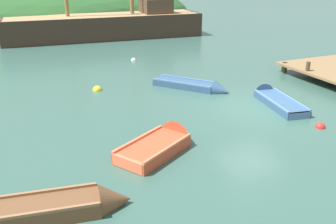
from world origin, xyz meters
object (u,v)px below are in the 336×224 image
at_px(rowboat_far, 56,210).
at_px(buoy_red, 320,127).
at_px(rowboat_outer_left, 196,87).
at_px(buoy_white, 134,60).
at_px(buoy_yellow, 97,90).
at_px(rowboat_portside, 163,145).
at_px(sailing_ship, 107,29).
at_px(rowboat_near_dock, 273,100).

bearing_deg(rowboat_far, buoy_red, 17.05).
relative_size(rowboat_outer_left, buoy_white, 10.66).
bearing_deg(buoy_yellow, rowboat_outer_left, -21.21).
distance_m(rowboat_far, buoy_yellow, 9.38).
bearing_deg(rowboat_far, buoy_yellow, 78.85).
distance_m(rowboat_outer_left, buoy_white, 6.61).
bearing_deg(rowboat_outer_left, rowboat_far, -84.64).
height_order(rowboat_portside, buoy_red, rowboat_portside).
distance_m(rowboat_outer_left, buoy_yellow, 4.54).
xyz_separation_m(sailing_ship, rowboat_portside, (-3.56, -19.71, -0.54)).
bearing_deg(buoy_red, rowboat_portside, 172.75).
distance_m(rowboat_near_dock, rowboat_outer_left, 3.62).
bearing_deg(buoy_white, sailing_ship, 86.02).
distance_m(sailing_ship, rowboat_portside, 20.04).
height_order(rowboat_portside, buoy_white, rowboat_portside).
height_order(rowboat_near_dock, buoy_white, rowboat_near_dock).
relative_size(rowboat_portside, rowboat_far, 0.82).
distance_m(sailing_ship, rowboat_far, 23.01).
height_order(rowboat_far, buoy_white, rowboat_far).
bearing_deg(rowboat_far, rowboat_outer_left, 52.71).
relative_size(rowboat_portside, buoy_yellow, 7.33).
distance_m(sailing_ship, rowboat_near_dock, 17.74).
relative_size(rowboat_portside, rowboat_outer_left, 0.93).
distance_m(buoy_white, buoy_red, 12.65).
distance_m(rowboat_portside, rowboat_outer_left, 6.31).
xyz_separation_m(rowboat_near_dock, rowboat_far, (-9.55, -4.29, 0.05)).
relative_size(buoy_yellow, buoy_red, 1.19).
distance_m(rowboat_near_dock, buoy_yellow, 7.85).
relative_size(rowboat_near_dock, buoy_white, 11.52).
relative_size(rowboat_near_dock, buoy_red, 10.22).
bearing_deg(rowboat_near_dock, sailing_ship, 17.95).
distance_m(rowboat_portside, buoy_red, 5.81).
xyz_separation_m(rowboat_far, buoy_red, (9.35, 1.41, -0.13)).
bearing_deg(buoy_red, buoy_white, 102.64).
bearing_deg(buoy_red, buoy_yellow, 129.88).
height_order(rowboat_outer_left, buoy_yellow, rowboat_outer_left).
distance_m(rowboat_outer_left, buoy_red, 6.11).
xyz_separation_m(rowboat_portside, buoy_yellow, (-0.45, 6.69, -0.12)).
bearing_deg(rowboat_portside, sailing_ship, 48.91).
bearing_deg(rowboat_far, sailing_ship, 80.35).
relative_size(rowboat_outer_left, buoy_red, 9.45).
height_order(rowboat_near_dock, buoy_red, rowboat_near_dock).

